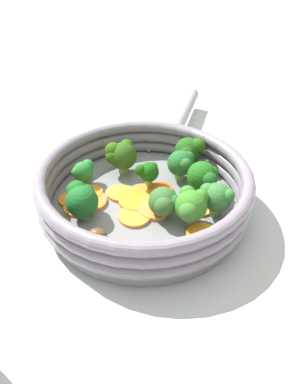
{
  "coord_description": "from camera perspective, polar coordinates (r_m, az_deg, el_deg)",
  "views": [
    {
      "loc": [
        -0.39,
        0.07,
        0.34
      ],
      "look_at": [
        0.0,
        0.0,
        0.03
      ],
      "focal_mm": 35.0,
      "sensor_mm": 36.0,
      "label": 1
    }
  ],
  "objects": [
    {
      "name": "carrot_slice_7",
      "position": [
        0.51,
        -9.97,
        -2.59
      ],
      "size": [
        0.04,
        0.04,
        0.0
      ],
      "primitive_type": "cylinder",
      "rotation": [
        0.0,
        0.0,
        1.45
      ],
      "color": "orange",
      "rests_on": "skillet"
    },
    {
      "name": "broccoli_floret_2",
      "position": [
        0.46,
        7.19,
        -2.0
      ],
      "size": [
        0.05,
        0.04,
        0.05
      ],
      "color": "#608747",
      "rests_on": "skillet"
    },
    {
      "name": "carrot_slice_11",
      "position": [
        0.52,
        -8.31,
        -1.37
      ],
      "size": [
        0.06,
        0.06,
        0.0
      ],
      "primitive_type": "cylinder",
      "rotation": [
        0.0,
        0.0,
        1.82
      ],
      "color": "orange",
      "rests_on": "skillet"
    },
    {
      "name": "broccoli_floret_3",
      "position": [
        0.57,
        6.9,
        6.29
      ],
      "size": [
        0.04,
        0.04,
        0.05
      ],
      "color": "#81AD5C",
      "rests_on": "skillet"
    },
    {
      "name": "skillet_rivet_right",
      "position": [
        0.62,
        0.68,
        6.48
      ],
      "size": [
        0.01,
        0.01,
        0.01
      ],
      "primitive_type": "sphere",
      "color": "gray",
      "rests_on": "skillet"
    },
    {
      "name": "carrot_slice_6",
      "position": [
        0.53,
        -3.71,
        -0.21
      ],
      "size": [
        0.05,
        0.05,
        0.0
      ],
      "primitive_type": "cylinder",
      "rotation": [
        0.0,
        0.0,
        2.52
      ],
      "color": "orange",
      "rests_on": "skillet"
    },
    {
      "name": "carrot_slice_10",
      "position": [
        0.51,
        -1.2,
        -1.59
      ],
      "size": [
        0.06,
        0.06,
        0.0
      ],
      "primitive_type": "cylinder",
      "rotation": [
        0.0,
        0.0,
        0.37
      ],
      "color": "orange",
      "rests_on": "skillet"
    },
    {
      "name": "skillet",
      "position": [
        0.52,
        -0.0,
        -2.07
      ],
      "size": [
        0.27,
        0.27,
        0.02
      ],
      "primitive_type": "cylinder",
      "color": "gray",
      "rests_on": "ground_plane"
    },
    {
      "name": "mushroom_piece_2",
      "position": [
        0.46,
        -7.11,
        -6.29
      ],
      "size": [
        0.02,
        0.03,
        0.01
      ],
      "primitive_type": "ellipsoid",
      "rotation": [
        0.0,
        0.0,
        4.29
      ],
      "color": "brown",
      "rests_on": "skillet"
    },
    {
      "name": "carrot_slice_5",
      "position": [
        0.5,
        1.6,
        -2.61
      ],
      "size": [
        0.06,
        0.06,
        0.01
      ],
      "primitive_type": "cylinder",
      "rotation": [
        0.0,
        0.0,
        2.58
      ],
      "color": "orange",
      "rests_on": "skillet"
    },
    {
      "name": "broccoli_floret_1",
      "position": [
        0.56,
        -3.56,
        5.66
      ],
      "size": [
        0.04,
        0.05,
        0.05
      ],
      "color": "#77944F",
      "rests_on": "skillet"
    },
    {
      "name": "mushroom_piece_0",
      "position": [
        0.51,
        6.7,
        -1.33
      ],
      "size": [
        0.03,
        0.03,
        0.01
      ],
      "primitive_type": "ellipsoid",
      "rotation": [
        0.0,
        0.0,
        5.4
      ],
      "color": "brown",
      "rests_on": "skillet"
    },
    {
      "name": "broccoli_floret_5",
      "position": [
        0.54,
        -9.15,
        3.21
      ],
      "size": [
        0.03,
        0.03,
        0.04
      ],
      "color": "#5D8B43",
      "rests_on": "skillet"
    },
    {
      "name": "ground_plane",
      "position": [
        0.53,
        -0.0,
        -2.8
      ],
      "size": [
        4.0,
        4.0,
        0.0
      ],
      "primitive_type": "plane",
      "color": "#B4BEBB"
    },
    {
      "name": "carrot_slice_4",
      "position": [
        0.53,
        2.55,
        0.28
      ],
      "size": [
        0.04,
        0.04,
        0.01
      ],
      "primitive_type": "cylinder",
      "rotation": [
        0.0,
        0.0,
        4.9
      ],
      "color": "#E55C15",
      "rests_on": "skillet"
    },
    {
      "name": "carrot_slice_1",
      "position": [
        0.53,
        -7.99,
        -0.08
      ],
      "size": [
        0.04,
        0.04,
        0.01
      ],
      "primitive_type": "cylinder",
      "rotation": [
        0.0,
        0.0,
        6.12
      ],
      "color": "orange",
      "rests_on": "skillet"
    },
    {
      "name": "carrot_slice_9",
      "position": [
        0.47,
        8.96,
        -6.53
      ],
      "size": [
        0.05,
        0.05,
        0.0
      ],
      "primitive_type": "cylinder",
      "rotation": [
        0.0,
        0.0,
        1.71
      ],
      "color": "orange",
      "rests_on": "skillet"
    },
    {
      "name": "carrot_slice_0",
      "position": [
        0.49,
        -1.49,
        -3.71
      ],
      "size": [
        0.06,
        0.06,
        0.0
      ],
      "primitive_type": "cylinder",
      "rotation": [
        0.0,
        0.0,
        2.35
      ],
      "color": "orange",
      "rests_on": "skillet"
    },
    {
      "name": "carrot_slice_8",
      "position": [
        0.53,
        0.19,
        0.05
      ],
      "size": [
        0.05,
        0.05,
        0.0
      ],
      "primitive_type": "cylinder",
      "rotation": [
        0.0,
        0.0,
        5.73
      ],
      "color": "orange",
      "rests_on": "skillet"
    },
    {
      "name": "broccoli_floret_0",
      "position": [
        0.54,
        5.73,
        4.37
      ],
      "size": [
        0.04,
        0.04,
        0.05
      ],
      "color": "#8BB464",
      "rests_on": "skillet"
    },
    {
      "name": "skillet_rivet_left",
      "position": [
        0.61,
        6.11,
        5.61
      ],
      "size": [
        0.01,
        0.01,
        0.01
      ],
      "primitive_type": "sphere",
      "color": "gray",
      "rests_on": "skillet"
    },
    {
      "name": "broccoli_floret_8",
      "position": [
        0.47,
        3.14,
        -1.64
      ],
      "size": [
        0.05,
        0.04,
        0.04
      ],
      "color": "#619156",
      "rests_on": "skillet"
    },
    {
      "name": "broccoli_floret_6",
      "position": [
        0.52,
        0.67,
        3.08
      ],
      "size": [
        0.03,
        0.03,
        0.04
      ],
      "color": "#81B35C",
      "rests_on": "skillet"
    },
    {
      "name": "carrot_slice_12",
      "position": [
        0.52,
        -11.16,
        -1.18
      ],
      "size": [
        0.04,
        0.04,
        0.0
      ],
      "primitive_type": "cylinder",
      "rotation": [
        0.0,
        0.0,
        4.51
      ],
      "color": "orange",
      "rests_on": "skillet"
    },
    {
      "name": "broccoli_floret_7",
      "position": [
        0.48,
        -9.51,
        -1.04
      ],
      "size": [
        0.05,
        0.04,
        0.05
      ],
      "color": "#7BB36D",
      "rests_on": "skillet"
    },
    {
      "name": "broccoli_floret_9",
      "position": [
        0.48,
        11.01,
        -0.77
      ],
      "size": [
        0.04,
        0.04,
        0.05
      ],
      "color": "#6B964D",
      "rests_on": "skillet"
    },
    {
      "name": "skillet_rim_wall",
      "position": [
        0.5,
        -0.0,
        1.02
      ],
      "size": [
        0.29,
        0.29,
        0.05
      ],
      "color": "gray",
      "rests_on": "skillet"
    },
    {
      "name": "broccoli_floret_4",
      "position": [
        0.51,
        9.12,
        2.17
      ],
      "size": [
        0.04,
        0.04,
        0.05
      ],
      "color": "#8BB168",
      "rests_on": "skillet"
    },
    {
      "name": "mushroom_piece_1",
      "position": [
        0.51,
        -10.03,
        -1.39
      ],
      "size": [
        0.03,
        0.03,
        0.01
      ],
      "primitive_type": "ellipsoid",
      "rotation": [
        0.0,
        0.0,
        0.97
      ],
      "color": "brown",
      "rests_on": "skillet"
    },
    {
      "name": "skillet_handle",
      "position": [
        0.71,
        5.76,
        11.38
      ],
      "size": [
        0.21,
        0.12,
        0.02
      ],
      "primitive_type": "cylinder",
      "rotation": [
        1.57,
        0.0,
        1.1
      ],
      "color": "#999B9E",
      "rests_on": "skillet"
    },
    {
      "name": "carrot_slice_3",
      "position": [
        0.5,
        8.54,
        -2.57
      ],
      "size": [
        0.04,
        0.04,
        0.0
      ],
      "primitive_type": "cylinder",
      "rotation": [
        0.0,
        0.0,
        0.43
      ],
      "color": "#F99C3D",
      "rests_on": "skillet"
    },
    {
      "name": "carrot_slice_2",
      "position": [
        0.44,
        -3.64,
        -8.82
      ],
      "size": [
        0.05,
        0.05,
        0.0
      ],
      "primitive_type": "cylinder",
      "rotation": [
        0.0,
        0.0,
        0.82
      ],
      "color": "orange",
      "rests_on": "skillet"
    }
  ]
}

